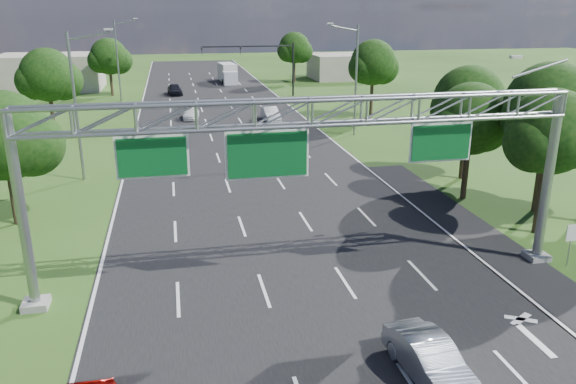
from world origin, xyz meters
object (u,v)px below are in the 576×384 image
object	(u,v)px
sign_gantry	(312,127)
box_truck	(228,74)
silver_sedan	(430,360)
traffic_signal	(267,57)
regulatory_sign	(572,237)

from	to	relation	value
sign_gantry	box_truck	xyz separation A→B (m)	(3.48, 68.94, -5.50)
box_truck	silver_sedan	bearing A→B (deg)	-96.21
sign_gantry	silver_sedan	bearing A→B (deg)	-73.59
box_truck	traffic_signal	bearing A→B (deg)	-82.26
sign_gantry	regulatory_sign	world-z (taller)	sign_gantry
silver_sedan	box_truck	world-z (taller)	box_truck
traffic_signal	silver_sedan	bearing A→B (deg)	-94.71
regulatory_sign	traffic_signal	distance (m)	54.37
traffic_signal	silver_sedan	world-z (taller)	traffic_signal
sign_gantry	silver_sedan	size ratio (longest dim) A/B	5.70
regulatory_sign	box_truck	size ratio (longest dim) A/B	0.27
traffic_signal	silver_sedan	xyz separation A→B (m)	(-4.98, -60.38, -4.49)
traffic_signal	box_truck	distance (m)	16.79
regulatory_sign	box_truck	world-z (taller)	box_truck
sign_gantry	box_truck	distance (m)	69.25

